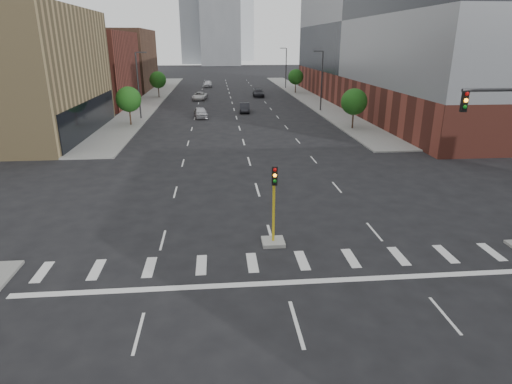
{
  "coord_description": "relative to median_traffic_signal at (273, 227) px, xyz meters",
  "views": [
    {
      "loc": [
        -2.83,
        -11.71,
        10.3
      ],
      "look_at": [
        -0.8,
        10.4,
        2.5
      ],
      "focal_mm": 30.0,
      "sensor_mm": 36.0,
      "label": 1
    }
  ],
  "objects": [
    {
      "name": "car_near_left",
      "position": [
        -5.12,
        41.41,
        -0.21
      ],
      "size": [
        2.34,
        4.66,
        1.52
      ],
      "primitive_type": "imported",
      "rotation": [
        0.0,
        0.0,
        0.12
      ],
      "color": "#B0B0B5",
      "rests_on": "ground"
    },
    {
      "name": "sidewalk_right_far",
      "position": [
        15.0,
        65.03,
        -0.9
      ],
      "size": [
        5.0,
        92.0,
        0.15
      ],
      "primitive_type": "cube",
      "color": "gray",
      "rests_on": "ground"
    },
    {
      "name": "building_left_far_b",
      "position": [
        -27.5,
        83.03,
        5.53
      ],
      "size": [
        20.0,
        24.0,
        13.0
      ],
      "primitive_type": "cube",
      "color": "brown",
      "rests_on": "ground"
    },
    {
      "name": "tree_right_near",
      "position": [
        14.0,
        31.03,
        2.42
      ],
      "size": [
        3.2,
        3.2,
        4.85
      ],
      "color": "#382619",
      "rests_on": "ground"
    },
    {
      "name": "streetlight_left",
      "position": [
        -13.41,
        41.03,
        4.04
      ],
      "size": [
        1.6,
        0.22,
        9.07
      ],
      "color": "#2D2D30",
      "rests_on": "ground"
    },
    {
      "name": "car_distant",
      "position": [
        -4.72,
        86.12,
        -0.18
      ],
      "size": [
        1.95,
        4.71,
        1.59
      ],
      "primitive_type": "imported",
      "rotation": [
        0.0,
        0.0,
        -0.02
      ],
      "color": "silver",
      "rests_on": "ground"
    },
    {
      "name": "tree_left_far",
      "position": [
        -14.0,
        66.03,
        2.42
      ],
      "size": [
        3.2,
        3.2,
        4.85
      ],
      "color": "#382619",
      "rests_on": "ground"
    },
    {
      "name": "sidewalk_left_far",
      "position": [
        -15.0,
        65.03,
        -0.9
      ],
      "size": [
        5.0,
        92.0,
        0.15
      ],
      "primitive_type": "cube",
      "color": "gray",
      "rests_on": "ground"
    },
    {
      "name": "car_far_left",
      "position": [
        -5.93,
        61.84,
        -0.26
      ],
      "size": [
        2.96,
        5.35,
        1.42
      ],
      "primitive_type": "imported",
      "rotation": [
        0.0,
        0.0,
        -0.12
      ],
      "color": "silver",
      "rests_on": "ground"
    },
    {
      "name": "streetlight_right_a",
      "position": [
        13.41,
        46.03,
        4.04
      ],
      "size": [
        1.6,
        0.22,
        9.07
      ],
      "color": "#2D2D30",
      "rests_on": "ground"
    },
    {
      "name": "ground",
      "position": [
        0.0,
        -8.97,
        -0.97
      ],
      "size": [
        400.0,
        400.0,
        0.0
      ],
      "primitive_type": "plane",
      "color": "black",
      "rests_on": "ground"
    },
    {
      "name": "tree_left_near",
      "position": [
        -14.0,
        36.03,
        2.42
      ],
      "size": [
        3.2,
        3.2,
        4.85
      ],
      "color": "#382619",
      "rests_on": "ground"
    },
    {
      "name": "car_mid_right",
      "position": [
        1.5,
        45.85,
        -0.27
      ],
      "size": [
        1.69,
        4.35,
        1.41
      ],
      "primitive_type": "imported",
      "rotation": [
        0.0,
        0.0,
        -0.05
      ],
      "color": "black",
      "rests_on": "ground"
    },
    {
      "name": "car_deep_right",
      "position": [
        5.56,
        65.61,
        -0.22
      ],
      "size": [
        2.26,
        5.25,
        1.51
      ],
      "primitive_type": "imported",
      "rotation": [
        0.0,
        0.0,
        -0.03
      ],
      "color": "black",
      "rests_on": "ground"
    },
    {
      "name": "building_right_main",
      "position": [
        29.5,
        51.03,
        10.03
      ],
      "size": [
        24.0,
        70.0,
        22.0
      ],
      "color": "brown",
      "rests_on": "ground"
    },
    {
      "name": "tree_right_far",
      "position": [
        14.0,
        71.03,
        2.42
      ],
      "size": [
        3.2,
        3.2,
        4.85
      ],
      "color": "#382619",
      "rests_on": "ground"
    },
    {
      "name": "tower_mid",
      "position": [
        0.0,
        191.03,
        21.03
      ],
      "size": [
        18.0,
        18.0,
        44.0
      ],
      "primitive_type": "cube",
      "color": "slate",
      "rests_on": "ground"
    },
    {
      "name": "building_left_far_a",
      "position": [
        -27.5,
        57.03,
        5.03
      ],
      "size": [
        20.0,
        22.0,
        12.0
      ],
      "primitive_type": "cube",
      "color": "brown",
      "rests_on": "ground"
    },
    {
      "name": "streetlight_right_b",
      "position": [
        13.41,
        81.03,
        4.04
      ],
      "size": [
        1.6,
        0.22,
        9.07
      ],
      "color": "#2D2D30",
      "rests_on": "ground"
    },
    {
      "name": "median_traffic_signal",
      "position": [
        0.0,
        0.0,
        0.0
      ],
      "size": [
        1.2,
        1.2,
        4.4
      ],
      "color": "#999993",
      "rests_on": "ground"
    }
  ]
}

